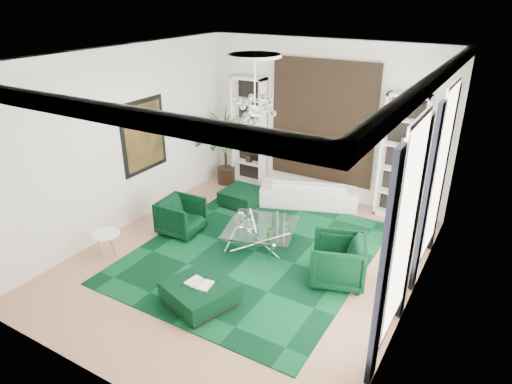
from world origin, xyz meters
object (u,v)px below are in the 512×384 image
Objects in this scene: armchair_left at (181,216)px; ottoman_side at (242,198)px; coffee_table at (261,236)px; ottoman_front at (200,294)px; sofa at (309,192)px; palm at (225,136)px; armchair_right at (338,260)px; side_table at (108,246)px.

armchair_left is 1.85m from ottoman_side.
coffee_table is 2.10m from ottoman_front.
sofa is 0.88× the size of palm.
coffee_table is at bearing -47.05° from ottoman_side.
coffee_table is 1.53× the size of ottoman_side.
armchair_right reaches higher than armchair_left.
armchair_left reaches higher than coffee_table.
ottoman_side is (-3.10, 1.80, -0.23)m from armchair_right.
armchair_right is at bearing 102.48° from sofa.
palm is (-2.45, 2.40, 1.06)m from coffee_table.
sofa is at bearing -2.34° from palm.
sofa is 3.18m from armchair_left.
sofa is 2.41× the size of armchair_right.
palm is at bearing 119.05° from ottoman_front.
side_table reaches higher than ottoman_side.
ottoman_front reaches higher than ottoman_side.
armchair_left is 3.50m from armchair_right.
armchair_left is 2.98m from palm.
armchair_left is at bearing -75.72° from palm.
side_table is (-0.60, -1.50, -0.13)m from armchair_left.
sofa is at bearing -37.31° from armchair_left.
ottoman_front is (0.05, -4.40, -0.13)m from sofa.
coffee_table is 3.59m from palm.
ottoman_side is 1.65× the size of side_table.
sofa is 1.69× the size of coffee_table.
side_table is (-2.35, -1.85, 0.03)m from coffee_table.
armchair_right is at bearing -33.22° from palm.
ottoman_front is 5.26m from palm.
armchair_right is at bearing -93.87° from armchair_left.
sofa is at bearing 90.65° from ottoman_front.
ottoman_front is 1.86× the size of side_table.
sofa is at bearing -165.62° from armchair_right.
sofa reaches higher than ottoman_front.
palm is (-0.70, 2.75, 0.91)m from armchair_left.
sofa is 4.40m from ottoman_front.
armchair_left is at bearing 35.60° from sofa.
sofa is 3.18m from armchair_right.
side_table is at bearing -141.79° from coffee_table.
coffee_table is at bearing 38.21° from side_table.
ottoman_front is (0.05, -2.10, -0.03)m from coffee_table.
palm is at bearing 10.41° from armchair_left.
palm is (-1.10, 0.95, 1.10)m from ottoman_side.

